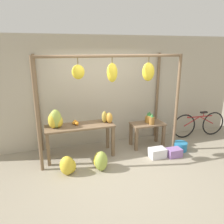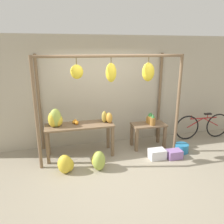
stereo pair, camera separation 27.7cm
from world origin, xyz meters
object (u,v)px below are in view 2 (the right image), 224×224
(fruit_crate_white, at_px, (157,154))
(parked_bicycle, at_px, (203,126))
(pineapple_cluster, at_px, (151,119))
(fruit_crate_purple, at_px, (174,154))
(banana_pile_on_table, at_px, (55,119))
(banana_pile_ground_right, at_px, (98,160))
(papaya_pile, at_px, (107,117))
(blue_bucket, at_px, (182,148))
(banana_pile_ground_left, at_px, (66,164))
(orange_pile, at_px, (76,122))

(fruit_crate_white, distance_m, parked_bicycle, 1.95)
(pineapple_cluster, distance_m, fruit_crate_purple, 1.04)
(fruit_crate_white, height_order, parked_bicycle, parked_bicycle)
(banana_pile_on_table, relative_size, fruit_crate_white, 1.12)
(banana_pile_on_table, xyz_separation_m, pineapple_cluster, (2.35, 0.04, -0.21))
(banana_pile_ground_right, relative_size, fruit_crate_purple, 1.50)
(banana_pile_ground_right, height_order, parked_bicycle, parked_bicycle)
(parked_bicycle, relative_size, papaya_pile, 5.13)
(pineapple_cluster, xyz_separation_m, parked_bicycle, (1.67, 0.12, -0.39))
(pineapple_cluster, xyz_separation_m, banana_pile_ground_right, (-1.52, -0.75, -0.57))
(blue_bucket, distance_m, fruit_crate_purple, 0.41)
(papaya_pile, bearing_deg, pineapple_cluster, 2.87)
(banana_pile_ground_left, bearing_deg, banana_pile_on_table, 102.53)
(banana_pile_ground_right, bearing_deg, fruit_crate_purple, -0.08)
(banana_pile_ground_right, relative_size, parked_bicycle, 0.31)
(orange_pile, distance_m, parked_bicycle, 3.59)
(orange_pile, bearing_deg, blue_bucket, -11.89)
(blue_bucket, bearing_deg, papaya_pile, 165.58)
(pineapple_cluster, height_order, parked_bicycle, pineapple_cluster)
(banana_pile_ground_right, xyz_separation_m, papaya_pile, (0.35, 0.70, 0.72))
(orange_pile, relative_size, banana_pile_ground_left, 0.49)
(banana_pile_ground_right, bearing_deg, blue_bucket, 6.16)
(banana_pile_ground_left, height_order, fruit_crate_purple, banana_pile_ground_left)
(banana_pile_ground_right, distance_m, blue_bucket, 2.17)
(banana_pile_on_table, xyz_separation_m, papaya_pile, (1.18, -0.02, -0.06))
(papaya_pile, bearing_deg, fruit_crate_white, -29.82)
(parked_bicycle, bearing_deg, papaya_pile, -176.36)
(pineapple_cluster, distance_m, parked_bicycle, 1.71)
(banana_pile_on_table, distance_m, fruit_crate_purple, 2.87)
(fruit_crate_white, distance_m, papaya_pile, 1.46)
(fruit_crate_white, xyz_separation_m, papaya_pile, (-1.07, 0.61, 0.79))
(fruit_crate_white, xyz_separation_m, parked_bicycle, (1.76, 0.79, 0.25))
(banana_pile_on_table, relative_size, parked_bicycle, 0.26)
(orange_pile, bearing_deg, papaya_pile, -5.43)
(parked_bicycle, bearing_deg, blue_bucket, -147.96)
(pineapple_cluster, distance_m, banana_pile_ground_left, 2.38)
(orange_pile, distance_m, pineapple_cluster, 1.89)
(parked_bicycle, height_order, fruit_crate_purple, parked_bicycle)
(pineapple_cluster, height_order, fruit_crate_purple, pineapple_cluster)
(banana_pile_on_table, xyz_separation_m, banana_pile_ground_left, (0.16, -0.70, -0.78))
(banana_pile_on_table, xyz_separation_m, blue_bucket, (2.99, -0.48, -0.85))
(papaya_pile, bearing_deg, banana_pile_ground_right, -116.90)
(banana_pile_ground_right, bearing_deg, papaya_pile, 63.10)
(fruit_crate_purple, bearing_deg, orange_pile, 160.68)
(pineapple_cluster, height_order, banana_pile_ground_left, pineapple_cluster)
(orange_pile, bearing_deg, parked_bicycle, 1.79)
(fruit_crate_white, bearing_deg, blue_bucket, 11.40)
(banana_pile_on_table, xyz_separation_m, orange_pile, (0.46, 0.05, -0.14))
(banana_pile_ground_right, bearing_deg, banana_pile_ground_left, 178.52)
(parked_bicycle, relative_size, fruit_crate_purple, 4.88)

